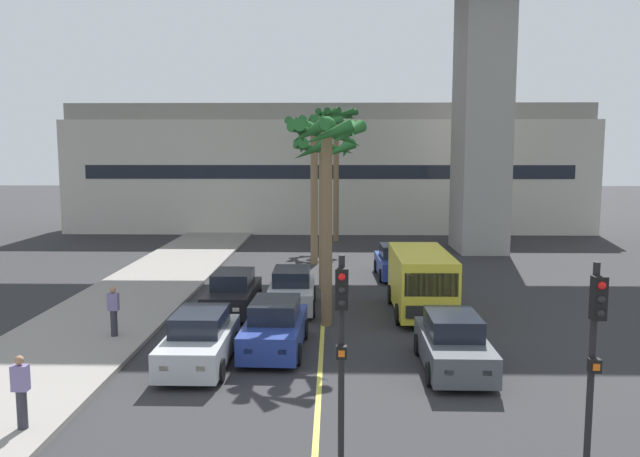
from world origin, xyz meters
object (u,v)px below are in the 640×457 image
car_queue_front (292,291)px  delivery_van (421,280)px  car_queue_fifth (275,328)px  traffic_light_right_far_corner (594,347)px  palm_tree_farthest_median (327,158)px  car_queue_third (395,262)px  car_queue_second (233,294)px  palm_tree_near_median (324,172)px  palm_tree_far_median (336,131)px  car_queue_sixth (200,341)px  palm_tree_mid_median (314,144)px  traffic_light_median_near (341,335)px  pedestrian_near_crosswalk (21,391)px  pedestrian_far_along (114,310)px  car_queue_fourth (453,344)px

car_queue_front → delivery_van: size_ratio=0.79×
car_queue_fifth → delivery_van: (5.08, 4.53, 0.57)m
traffic_light_right_far_corner → palm_tree_farthest_median: palm_tree_farthest_median is taller
car_queue_third → delivery_van: 7.06m
car_queue_second → car_queue_third: size_ratio=1.00×
car_queue_front → car_queue_fifth: same height
palm_tree_near_median → palm_tree_far_median: 15.59m
car_queue_sixth → palm_tree_mid_median: size_ratio=0.51×
palm_tree_near_median → palm_tree_farthest_median: palm_tree_farthest_median is taller
car_queue_fifth → palm_tree_farthest_median: bearing=61.4°
palm_tree_near_median → palm_tree_far_median: size_ratio=0.75×
traffic_light_right_far_corner → palm_tree_near_median: size_ratio=0.62×
car_queue_front → traffic_light_right_far_corner: (6.14, -13.30, 1.99)m
car_queue_front → car_queue_third: (4.64, 6.36, 0.00)m
car_queue_second → delivery_van: 7.13m
car_queue_second → palm_tree_far_median: (4.01, 19.42, 6.73)m
palm_tree_near_median → palm_tree_far_median: (0.61, 15.42, 2.23)m
car_queue_fifth → traffic_light_right_far_corner: traffic_light_right_far_corner is taller
car_queue_fifth → traffic_light_median_near: (1.94, -7.45, 1.99)m
car_queue_fifth → palm_tree_mid_median: 16.16m
palm_tree_far_median → traffic_light_median_near: bearing=-90.1°
pedestrian_near_crosswalk → pedestrian_far_along: bearing=93.3°
car_queue_sixth → palm_tree_farthest_median: (3.58, 4.27, 5.15)m
car_queue_fifth → palm_tree_mid_median: size_ratio=0.52×
car_queue_sixth → car_queue_second: bearing=90.1°
pedestrian_near_crosswalk → palm_tree_mid_median: bearing=75.0°
traffic_light_median_near → car_queue_sixth: bearing=123.2°
palm_tree_near_median → pedestrian_near_crosswalk: palm_tree_near_median is taller
car_queue_third → palm_tree_farthest_median: size_ratio=0.57×
palm_tree_mid_median → car_queue_fourth: bearing=-75.2°
palm_tree_mid_median → traffic_light_median_near: bearing=-87.0°
car_queue_second → car_queue_front: bearing=14.8°
palm_tree_farthest_median → pedestrian_far_along: (-6.86, -1.94, -4.87)m
traffic_light_right_far_corner → palm_tree_farthest_median: size_ratio=0.58×
car_queue_fourth → palm_tree_farthest_median: palm_tree_farthest_median is taller
car_queue_front → traffic_light_median_near: bearing=-82.1°
palm_tree_far_median → car_queue_fourth: bearing=-82.9°
car_queue_third → car_queue_fourth: (0.33, -13.13, 0.00)m
palm_tree_farthest_median → pedestrian_near_crosswalk: (-6.47, -8.81, -4.87)m
car_queue_front → palm_tree_far_median: size_ratio=0.46×
car_queue_third → pedestrian_near_crosswalk: (-9.72, -17.51, 0.28)m
pedestrian_near_crosswalk → car_queue_fifth: bearing=50.5°
palm_tree_far_median → palm_tree_mid_median: bearing=-97.8°
car_queue_fifth → palm_tree_far_median: (1.99, 24.04, 6.73)m
car_queue_front → car_queue_second: (-2.21, -0.58, 0.00)m
car_queue_fourth → palm_tree_far_median: bearing=97.1°
palm_tree_farthest_median → pedestrian_near_crosswalk: bearing=-126.3°
delivery_van → palm_tree_mid_median: bearing=112.3°
car_queue_fifth → pedestrian_near_crosswalk: 7.71m
car_queue_third → pedestrian_far_along: 14.68m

